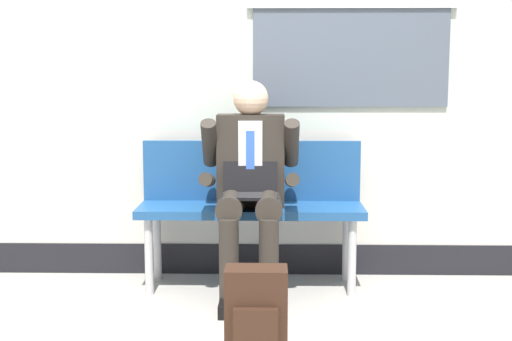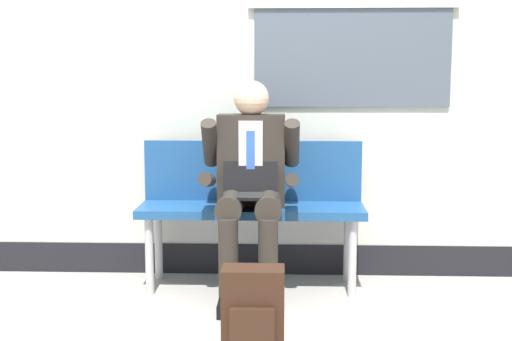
% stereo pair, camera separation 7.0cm
% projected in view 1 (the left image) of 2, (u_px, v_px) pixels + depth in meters
% --- Properties ---
extents(ground_plane, '(18.00, 18.00, 0.00)m').
position_uv_depth(ground_plane, '(262.00, 304.00, 3.94)').
color(ground_plane, '#9E9991').
extents(station_wall, '(5.02, 0.16, 2.71)m').
position_uv_depth(station_wall, '(265.00, 66.00, 4.41)').
color(station_wall, beige).
rests_on(station_wall, ground).
extents(bench_with_person, '(1.35, 0.42, 0.88)m').
position_uv_depth(bench_with_person, '(251.00, 198.00, 4.25)').
color(bench_with_person, navy).
rests_on(bench_with_person, ground).
extents(person_seated, '(0.57, 0.70, 1.26)m').
position_uv_depth(person_seated, '(250.00, 181.00, 4.03)').
color(person_seated, '#2D2823').
rests_on(person_seated, ground).
extents(backpack, '(0.29, 0.21, 0.40)m').
position_uv_depth(backpack, '(256.00, 311.00, 3.23)').
color(backpack, '#331E14').
rests_on(backpack, ground).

